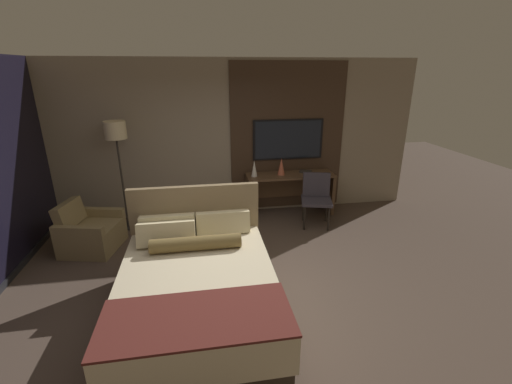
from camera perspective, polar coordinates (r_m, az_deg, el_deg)
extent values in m
plane|color=#4C3D33|center=(4.44, -2.12, -16.18)|extent=(16.00, 16.00, 0.00)
cube|color=gray|center=(6.30, -5.44, 8.69)|extent=(7.20, 0.06, 2.80)
cube|color=#3D2B1E|center=(6.45, 5.29, 8.95)|extent=(2.12, 0.03, 2.70)
cube|color=#33281E|center=(3.99, -9.42, -19.37)|extent=(1.58, 2.02, 0.22)
cube|color=beige|center=(3.80, -9.68, -15.84)|extent=(1.63, 2.08, 0.38)
cube|color=#56231E|center=(3.14, -9.81, -19.95)|extent=(1.64, 0.73, 0.02)
cube|color=#7F6B4C|center=(4.64, -9.92, -6.11)|extent=(1.66, 0.08, 1.21)
cube|color=beige|center=(4.47, -14.50, -5.51)|extent=(0.68, 0.23, 0.31)
cube|color=beige|center=(4.46, -5.53, -5.02)|extent=(0.68, 0.23, 0.31)
cube|color=beige|center=(4.28, -14.70, -6.70)|extent=(0.68, 0.25, 0.32)
cylinder|color=brown|center=(4.10, -9.96, -8.42)|extent=(1.06, 0.17, 0.17)
cube|color=brown|center=(6.34, 5.75, 2.81)|extent=(1.62, 0.51, 0.03)
cube|color=brown|center=(6.31, -1.25, -0.91)|extent=(0.06, 0.46, 0.75)
cube|color=brown|center=(6.70, 12.10, -0.10)|extent=(0.06, 0.46, 0.75)
cube|color=brown|center=(6.65, 5.13, 0.80)|extent=(1.50, 0.02, 0.37)
cube|color=black|center=(6.42, 5.36, 8.71)|extent=(1.31, 0.04, 0.74)
cube|color=black|center=(6.40, 5.41, 8.68)|extent=(1.24, 0.01, 0.68)
cube|color=#38333D|center=(6.00, 10.04, -1.49)|extent=(0.62, 0.60, 0.05)
cube|color=#38333D|center=(6.12, 10.03, 1.28)|extent=(0.48, 0.22, 0.42)
cylinder|color=black|center=(5.90, 8.07, -4.31)|extent=(0.04, 0.04, 0.43)
cylinder|color=black|center=(5.93, 12.01, -4.41)|extent=(0.04, 0.04, 0.43)
cylinder|color=black|center=(6.25, 7.92, -2.86)|extent=(0.04, 0.04, 0.43)
cylinder|color=black|center=(6.29, 11.63, -2.96)|extent=(0.04, 0.04, 0.43)
cube|color=olive|center=(5.82, -25.56, -6.77)|extent=(0.85, 0.73, 0.39)
cube|color=olive|center=(5.83, -28.70, -3.23)|extent=(0.33, 0.61, 0.38)
cube|color=olive|center=(5.54, -27.30, -7.65)|extent=(0.75, 0.26, 0.53)
cube|color=olive|center=(6.07, -24.18, -4.78)|extent=(0.75, 0.26, 0.53)
cylinder|color=#282623|center=(6.41, -20.46, -5.38)|extent=(0.28, 0.28, 0.03)
cylinder|color=#332D28|center=(6.13, -21.33, 1.28)|extent=(0.03, 0.03, 1.60)
cylinder|color=beige|center=(5.93, -22.42, 9.54)|extent=(0.34, 0.34, 0.28)
cone|color=#B2563D|center=(6.26, 4.23, 4.26)|extent=(0.13, 0.13, 0.31)
cone|color=silver|center=(6.14, -0.30, 3.96)|extent=(0.11, 0.11, 0.30)
cube|color=#332D28|center=(6.49, 8.25, 3.40)|extent=(0.26, 0.22, 0.03)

